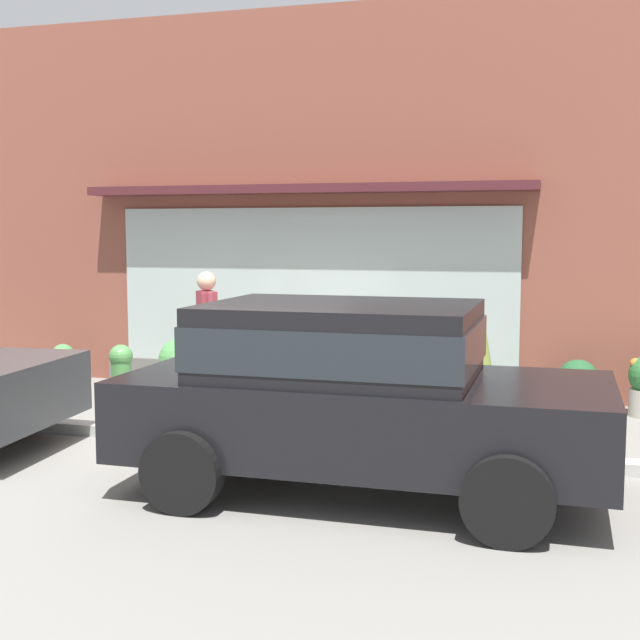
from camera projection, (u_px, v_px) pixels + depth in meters
name	position (u px, v px, depth m)	size (l,w,h in m)	color
ground_plane	(226.00, 439.00, 9.16)	(60.00, 60.00, 0.00)	gray
curb_strip	(219.00, 438.00, 8.96)	(14.00, 0.24, 0.12)	#B2B2AD
storefront	(309.00, 206.00, 11.93)	(14.00, 0.81, 5.36)	brown
fire_hydrant	(121.00, 381.00, 10.12)	(0.42, 0.40, 0.90)	#4C8C47
pedestrian_with_handbag	(207.00, 331.00, 10.35)	(0.44, 0.55, 1.77)	#475675
parked_car_black	(354.00, 386.00, 7.21)	(4.14, 2.08, 1.65)	black
potted_plant_window_right	(180.00, 364.00, 11.62)	(0.59, 0.59, 0.79)	#B7B2A3
potted_plant_near_hydrant	(482.00, 363.00, 10.60)	(0.39, 0.39, 1.23)	#4C4C51
potted_plant_low_front	(361.00, 367.00, 11.08)	(0.46, 0.46, 0.81)	#B7B2A3
potted_plant_by_entrance	(578.00, 386.00, 10.49)	(0.52, 0.52, 0.66)	#4C4C51
potted_plant_window_center	(63.00, 360.00, 12.56)	(0.35, 0.35, 0.58)	#B7B2A3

